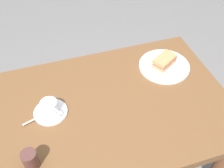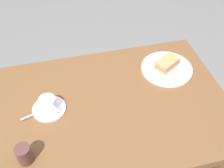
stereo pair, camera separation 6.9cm
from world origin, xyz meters
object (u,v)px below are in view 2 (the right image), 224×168
at_px(sandwich_plate, 167,69).
at_px(dining_table, 106,119).
at_px(sandwich_front, 167,63).
at_px(coffee_saucer, 49,109).
at_px(coffee_cup, 48,104).
at_px(spoon, 34,114).
at_px(drinking_glass, 24,154).

bearing_deg(sandwich_plate, dining_table, 23.91).
bearing_deg(sandwich_front, coffee_saucer, 12.01).
bearing_deg(coffee_cup, dining_table, 171.94).
height_order(coffee_saucer, spoon, spoon).
distance_m(coffee_saucer, drinking_glass, 0.28).
height_order(dining_table, coffee_saucer, coffee_saucer).
height_order(coffee_cup, drinking_glass, drinking_glass).
height_order(coffee_saucer, drinking_glass, drinking_glass).
relative_size(coffee_cup, drinking_glass, 1.10).
xyz_separation_m(dining_table, sandwich_front, (-0.39, -0.18, 0.15)).
bearing_deg(coffee_cup, drinking_glass, 65.30).
bearing_deg(dining_table, drinking_glass, 28.54).
xyz_separation_m(coffee_saucer, coffee_cup, (-0.00, 0.00, 0.04)).
bearing_deg(drinking_glass, dining_table, -151.46).
bearing_deg(sandwich_front, drinking_glass, 26.77).
distance_m(sandwich_front, spoon, 0.75).
height_order(sandwich_front, coffee_cup, coffee_cup).
height_order(dining_table, spoon, spoon).
height_order(sandwich_front, drinking_glass, drinking_glass).
bearing_deg(coffee_cup, coffee_saucer, -56.03).
xyz_separation_m(sandwich_front, coffee_saucer, (0.66, 0.14, -0.03)).
bearing_deg(coffee_cup, spoon, 16.24).
bearing_deg(spoon, dining_table, 177.11).
height_order(dining_table, sandwich_front, sandwich_front).
xyz_separation_m(sandwich_front, spoon, (0.74, 0.16, -0.03)).
distance_m(sandwich_front, drinking_glass, 0.87).
xyz_separation_m(dining_table, spoon, (0.35, -0.02, 0.13)).
height_order(coffee_cup, spoon, coffee_cup).
bearing_deg(coffee_cup, sandwich_front, -167.85).
bearing_deg(sandwich_plate, sandwich_front, -95.87).
relative_size(sandwich_front, coffee_saucer, 0.96).
relative_size(spoon, drinking_glass, 1.07).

